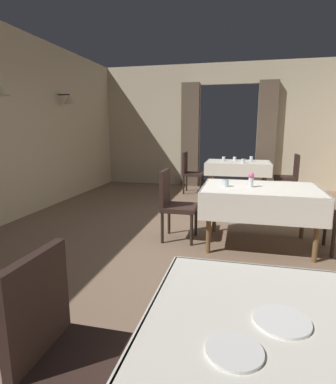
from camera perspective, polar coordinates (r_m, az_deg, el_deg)
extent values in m
plane|color=#7A604C|center=(4.10, 7.27, -9.32)|extent=(10.08, 10.08, 0.00)
cone|color=beige|center=(5.06, -28.38, 16.32)|extent=(0.26, 0.26, 0.18)
cylinder|color=black|center=(6.60, -18.52, 16.54)|extent=(0.24, 0.02, 0.02)
cone|color=beige|center=(6.53, -17.53, 15.77)|extent=(0.26, 0.26, 0.18)
cube|color=beige|center=(8.35, -2.90, 11.86)|extent=(2.50, 0.12, 3.00)
cube|color=beige|center=(8.17, 24.92, 10.83)|extent=(2.50, 0.12, 3.00)
cube|color=beige|center=(8.13, 11.24, 20.52)|extent=(1.40, 0.12, 0.50)
cube|color=brown|center=(7.99, 4.06, 10.25)|extent=(0.44, 0.14, 2.55)
cube|color=brown|center=(7.90, 17.55, 9.74)|extent=(0.44, 0.14, 2.55)
cylinder|color=brown|center=(1.87, 4.25, -24.54)|extent=(0.06, 0.06, 0.71)
cube|color=brown|center=(1.34, 25.66, -22.92)|extent=(1.19, 0.99, 0.03)
cube|color=silver|center=(1.32, 25.74, -22.20)|extent=(1.25, 1.05, 0.01)
cube|color=silver|center=(1.85, 21.80, -17.16)|extent=(1.25, 0.02, 0.31)
cube|color=silver|center=(1.42, -3.46, -25.79)|extent=(0.02, 1.05, 0.31)
cylinder|color=brown|center=(3.70, 7.44, -5.83)|extent=(0.06, 0.06, 0.71)
cylinder|color=brown|center=(3.78, 25.57, -6.55)|extent=(0.06, 0.06, 0.71)
cylinder|color=brown|center=(4.47, 8.53, -2.83)|extent=(0.06, 0.06, 0.71)
cylinder|color=brown|center=(4.53, 23.52, -3.48)|extent=(0.06, 0.06, 0.71)
cube|color=brown|center=(3.99, 16.61, 0.53)|extent=(1.34, 0.96, 0.03)
cube|color=silver|center=(3.99, 16.62, 0.81)|extent=(1.40, 1.02, 0.01)
cube|color=silver|center=(3.53, 16.90, -3.20)|extent=(1.40, 0.02, 0.32)
cube|color=silver|center=(4.52, 16.18, 0.03)|extent=(1.40, 0.02, 0.32)
cube|color=silver|center=(4.04, 6.58, -0.92)|extent=(0.02, 1.02, 0.32)
cube|color=silver|center=(4.12, 26.22, -1.80)|extent=(0.02, 1.02, 0.32)
cylinder|color=brown|center=(6.64, 7.66, 1.92)|extent=(0.06, 0.06, 0.71)
cylinder|color=brown|center=(6.63, 17.40, 1.47)|extent=(0.06, 0.06, 0.71)
cylinder|color=brown|center=(7.40, 8.28, 2.90)|extent=(0.06, 0.06, 0.71)
cylinder|color=brown|center=(7.39, 17.01, 2.49)|extent=(0.06, 0.06, 0.71)
cube|color=brown|center=(6.94, 12.72, 5.24)|extent=(1.29, 0.94, 0.03)
cube|color=silver|center=(6.94, 12.73, 5.41)|extent=(1.35, 1.00, 0.01)
cube|color=silver|center=(6.46, 12.61, 3.88)|extent=(1.35, 0.02, 0.26)
cube|color=silver|center=(7.45, 12.75, 4.86)|extent=(1.35, 0.02, 0.26)
cube|color=silver|center=(6.99, 7.15, 4.64)|extent=(0.02, 1.00, 0.26)
cube|color=silver|center=(6.98, 18.23, 4.13)|extent=(0.02, 1.00, 0.26)
cylinder|color=black|center=(1.83, -5.58, -31.42)|extent=(0.04, 0.04, 0.42)
cylinder|color=black|center=(1.96, -17.63, -28.54)|extent=(0.04, 0.04, 0.42)
cube|color=black|center=(1.62, -15.51, -28.16)|extent=(0.44, 0.44, 0.06)
cube|color=black|center=(1.57, -22.83, -18.75)|extent=(0.05, 0.42, 0.48)
cylinder|color=black|center=(4.31, 5.13, -5.30)|extent=(0.04, 0.04, 0.42)
cylinder|color=black|center=(3.95, 4.33, -6.86)|extent=(0.04, 0.04, 0.42)
cylinder|color=black|center=(4.37, 0.18, -4.99)|extent=(0.04, 0.04, 0.42)
cylinder|color=black|center=(4.02, -1.06, -6.49)|extent=(0.04, 0.04, 0.42)
cube|color=black|center=(4.10, 2.17, -2.88)|extent=(0.44, 0.44, 0.06)
cube|color=black|center=(4.08, -0.56, 0.75)|extent=(0.05, 0.42, 0.48)
cylinder|color=black|center=(4.06, 28.01, -7.70)|extent=(0.04, 0.04, 0.42)
cylinder|color=black|center=(4.41, 26.80, -6.12)|extent=(0.04, 0.04, 0.42)
cylinder|color=black|center=(6.84, 19.15, 0.42)|extent=(0.04, 0.04, 0.42)
cylinder|color=black|center=(7.21, 18.87, 0.99)|extent=(0.04, 0.04, 0.42)
cylinder|color=black|center=(6.89, 22.30, 0.27)|extent=(0.04, 0.04, 0.42)
cylinder|color=black|center=(7.26, 21.85, 0.84)|extent=(0.04, 0.04, 0.42)
cube|color=black|center=(7.01, 20.67, 2.45)|extent=(0.44, 0.44, 0.06)
cube|color=black|center=(7.00, 22.45, 4.42)|extent=(0.05, 0.42, 0.48)
cylinder|color=black|center=(7.31, 6.35, 1.69)|extent=(0.04, 0.04, 0.42)
cylinder|color=black|center=(6.94, 5.96, 1.17)|extent=(0.04, 0.04, 0.42)
cylinder|color=black|center=(7.37, 3.42, 1.81)|extent=(0.04, 0.04, 0.42)
cylinder|color=black|center=(7.00, 2.87, 1.30)|extent=(0.04, 0.04, 0.42)
cube|color=black|center=(7.12, 4.68, 3.28)|extent=(0.44, 0.44, 0.06)
cube|color=black|center=(7.12, 3.11, 5.38)|extent=(0.05, 0.42, 0.48)
cylinder|color=white|center=(1.32, 20.12, -21.30)|extent=(0.21, 0.21, 0.01)
cylinder|color=white|center=(1.14, 12.06, -26.58)|extent=(0.19, 0.19, 0.01)
cylinder|color=silver|center=(3.94, 14.93, 1.69)|extent=(0.06, 0.06, 0.11)
sphere|color=#D84C8C|center=(3.93, 15.00, 2.93)|extent=(0.07, 0.07, 0.07)
cylinder|color=silver|center=(3.91, 10.48, 1.59)|extent=(0.08, 0.08, 0.09)
cylinder|color=silver|center=(6.61, 13.59, 5.52)|extent=(0.08, 0.08, 0.09)
cylinder|color=silver|center=(7.20, 12.09, 6.02)|extent=(0.08, 0.08, 0.08)
cylinder|color=silver|center=(7.02, 10.14, 6.01)|extent=(0.07, 0.07, 0.10)
cylinder|color=silver|center=(7.05, 14.98, 5.89)|extent=(0.07, 0.07, 0.11)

